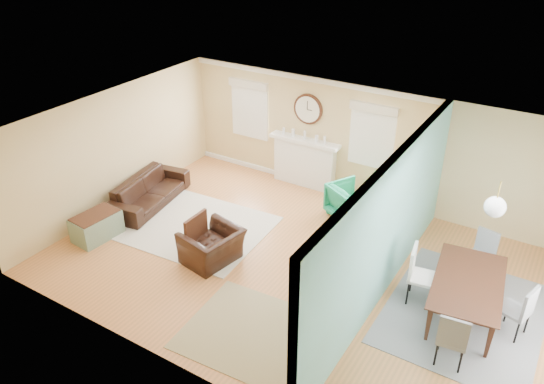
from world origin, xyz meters
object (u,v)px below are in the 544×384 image
(eames_chair, at_px, (212,246))
(green_chair, at_px, (350,201))
(credenza, at_px, (386,236))
(sofa, at_px, (149,191))
(dining_table, at_px, (468,298))

(eames_chair, distance_m, green_chair, 3.18)
(green_chair, relative_size, credenza, 0.57)
(sofa, height_order, credenza, credenza)
(sofa, bearing_deg, green_chair, -74.75)
(green_chair, xyz_separation_m, credenza, (1.14, -0.91, 0.03))
(sofa, distance_m, eames_chair, 2.68)
(sofa, xyz_separation_m, credenza, (5.12, 0.91, 0.09))
(green_chair, height_order, dining_table, green_chair)
(green_chair, bearing_deg, eames_chair, 90.47)
(credenza, bearing_deg, dining_table, -27.96)
(green_chair, distance_m, credenza, 1.45)
(eames_chair, xyz_separation_m, green_chair, (1.49, 2.81, 0.04))
(credenza, xyz_separation_m, dining_table, (1.74, -0.92, -0.07))
(green_chair, distance_m, dining_table, 3.41)
(eames_chair, bearing_deg, credenza, 136.24)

